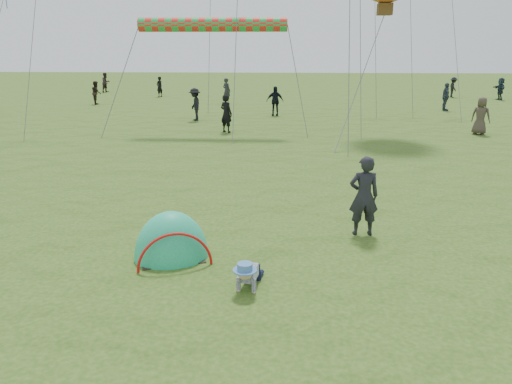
{
  "coord_description": "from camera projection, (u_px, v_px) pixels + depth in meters",
  "views": [
    {
      "loc": [
        0.89,
        -7.46,
        4.05
      ],
      "look_at": [
        0.34,
        2.85,
        1.0
      ],
      "focal_mm": 35.0,
      "sensor_mm": 36.0,
      "label": 1
    }
  ],
  "objects": [
    {
      "name": "crowd_person_8",
      "position": [
        275.0,
        101.0,
        29.48
      ],
      "size": [
        1.03,
        0.48,
        1.71
      ],
      "primitive_type": "imported",
      "rotation": [
        0.0,
        0.0,
        6.22
      ],
      "color": "black",
      "rests_on": "ground"
    },
    {
      "name": "crowd_person_3",
      "position": [
        195.0,
        104.0,
        27.55
      ],
      "size": [
        1.03,
        1.31,
        1.77
      ],
      "primitive_type": "imported",
      "rotation": [
        0.0,
        0.0,
        5.08
      ],
      "color": "black",
      "rests_on": "ground"
    },
    {
      "name": "popup_tent",
      "position": [
        172.0,
        257.0,
        9.91
      ],
      "size": [
        1.78,
        1.63,
        1.9
      ],
      "primitive_type": "ellipsoid",
      "rotation": [
        0.0,
        0.0,
        0.34
      ],
      "color": "#159865",
      "rests_on": "ground"
    },
    {
      "name": "crowd_person_13",
      "position": [
        96.0,
        93.0,
        35.17
      ],
      "size": [
        0.9,
        0.97,
        1.61
      ],
      "primitive_type": "imported",
      "rotation": [
        0.0,
        0.0,
        2.03
      ],
      "color": "black",
      "rests_on": "ground"
    },
    {
      "name": "crowd_person_7",
      "position": [
        106.0,
        82.0,
        44.09
      ],
      "size": [
        0.94,
        1.03,
        1.7
      ],
      "primitive_type": "imported",
      "rotation": [
        0.0,
        0.0,
        1.11
      ],
      "color": "#2B2220",
      "rests_on": "ground"
    },
    {
      "name": "crowd_person_12",
      "position": [
        227.0,
        91.0,
        35.47
      ],
      "size": [
        0.78,
        0.73,
        1.79
      ],
      "primitive_type": "imported",
      "rotation": [
        0.0,
        0.0,
        2.51
      ],
      "color": "#222227",
      "rests_on": "ground"
    },
    {
      "name": "crowd_person_0",
      "position": [
        226.0,
        114.0,
        23.78
      ],
      "size": [
        0.78,
        0.73,
        1.8
      ],
      "primitive_type": "imported",
      "rotation": [
        0.0,
        0.0,
        2.53
      ],
      "color": "black",
      "rests_on": "ground"
    },
    {
      "name": "crowd_person_9",
      "position": [
        453.0,
        87.0,
        39.79
      ],
      "size": [
        0.59,
        1.02,
        1.58
      ],
      "primitive_type": "imported",
      "rotation": [
        0.0,
        0.0,
        1.57
      ],
      "color": "black",
      "rests_on": "ground"
    },
    {
      "name": "crowd_person_6",
      "position": [
        160.0,
        87.0,
        40.23
      ],
      "size": [
        0.63,
        0.7,
        1.6
      ],
      "primitive_type": "imported",
      "rotation": [
        0.0,
        0.0,
        4.16
      ],
      "color": "black",
      "rests_on": "ground"
    },
    {
      "name": "crowd_person_11",
      "position": [
        500.0,
        89.0,
        37.98
      ],
      "size": [
        0.6,
        1.57,
        1.66
      ],
      "primitive_type": "imported",
      "rotation": [
        0.0,
        0.0,
        4.78
      ],
      "color": "#1C2936",
      "rests_on": "ground"
    },
    {
      "name": "standing_adult",
      "position": [
        364.0,
        196.0,
        10.86
      ],
      "size": [
        0.68,
        0.47,
        1.78
      ],
      "primitive_type": "imported",
      "rotation": [
        0.0,
        0.0,
        3.21
      ],
      "color": "black",
      "rests_on": "ground"
    },
    {
      "name": "ground",
      "position": [
        227.0,
        297.0,
        8.33
      ],
      "size": [
        140.0,
        140.0,
        0.0
      ],
      "primitive_type": "plane",
      "color": "#284C11"
    },
    {
      "name": "crawling_toddler",
      "position": [
        248.0,
        273.0,
        8.57
      ],
      "size": [
        0.65,
        0.83,
        0.57
      ],
      "primitive_type": null,
      "rotation": [
        0.0,
        0.0,
        -0.19
      ],
      "color": "black",
      "rests_on": "ground"
    },
    {
      "name": "crowd_person_2",
      "position": [
        446.0,
        97.0,
        31.66
      ],
      "size": [
        0.45,
        1.03,
        1.74
      ],
      "primitive_type": "imported",
      "rotation": [
        0.0,
        0.0,
        1.6
      ],
      "color": "#303D4B",
      "rests_on": "ground"
    },
    {
      "name": "crowd_person_4",
      "position": [
        481.0,
        116.0,
        23.22
      ],
      "size": [
        1.01,
        0.93,
        1.74
      ],
      "primitive_type": "imported",
      "rotation": [
        0.0,
        0.0,
        2.55
      ],
      "color": "#42372E",
      "rests_on": "ground"
    },
    {
      "name": "rainbow_tube_kite",
      "position": [
        213.0,
        25.0,
        22.82
      ],
      "size": [
        6.84,
        0.64,
        0.64
      ],
      "primitive_type": "cylinder",
      "rotation": [
        0.0,
        1.57,
        0.0
      ],
      "color": "red"
    }
  ]
}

